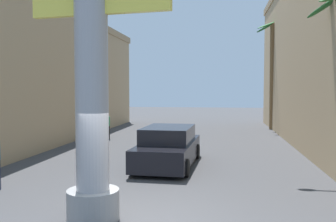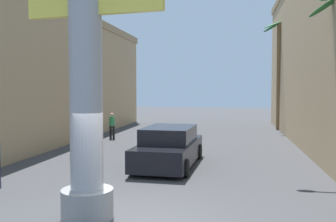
# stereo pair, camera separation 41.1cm
# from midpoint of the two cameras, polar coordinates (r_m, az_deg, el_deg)

# --- Properties ---
(ground_plane) EXTENTS (87.34, 87.34, 0.00)m
(ground_plane) POSITION_cam_midpoint_polar(r_m,az_deg,el_deg) (18.57, 1.58, -6.06)
(ground_plane) COLOR #424244
(building_left) EXTENTS (6.68, 26.84, 7.71)m
(building_left) POSITION_cam_midpoint_polar(r_m,az_deg,el_deg) (23.69, -22.17, 5.12)
(building_left) COLOR tan
(building_left) RESTS_ON ground
(neon_sign_pole) EXTENTS (3.73, 1.22, 10.31)m
(neon_sign_pole) POSITION_cam_midpoint_polar(r_m,az_deg,el_deg) (8.99, -12.98, 15.38)
(neon_sign_pole) COLOR #9E9EA3
(neon_sign_pole) RESTS_ON ground
(street_lamp) EXTENTS (2.57, 0.28, 6.68)m
(street_lamp) POSITION_cam_midpoint_polar(r_m,az_deg,el_deg) (14.34, 21.90, 7.30)
(street_lamp) COLOR #59595E
(street_lamp) RESTS_ON ground
(car_lead) EXTENTS (2.27, 5.05, 1.56)m
(car_lead) POSITION_cam_midpoint_polar(r_m,az_deg,el_deg) (14.83, -0.76, -5.56)
(car_lead) COLOR black
(car_lead) RESTS_ON ground
(palm_tree_far_right) EXTENTS (3.22, 3.23, 8.06)m
(palm_tree_far_right) POSITION_cam_midpoint_polar(r_m,az_deg,el_deg) (28.91, 15.35, 6.64)
(palm_tree_far_right) COLOR brown
(palm_tree_far_right) RESTS_ON ground
(pedestrian_far_left) EXTENTS (0.37, 0.37, 1.59)m
(pedestrian_far_left) POSITION_cam_midpoint_polar(r_m,az_deg,el_deg) (22.92, -9.77, -1.97)
(pedestrian_far_left) COLOR black
(pedestrian_far_left) RESTS_ON ground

